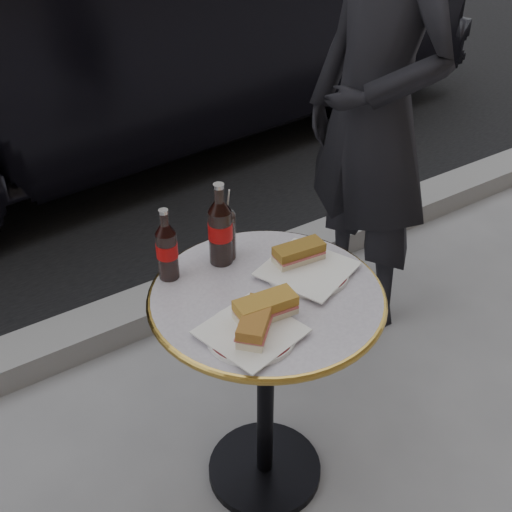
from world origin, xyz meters
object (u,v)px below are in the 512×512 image
pedestrian (375,115)px  bistro_table (266,392)px  plate_right (307,271)px  cola_bottle_right (220,224)px  cola_bottle_left (166,244)px  plate_left (251,334)px  cola_glass (224,236)px  parked_car (118,18)px

pedestrian → bistro_table: bearing=-58.2°
plate_right → pedestrian: pedestrian is taller
plate_right → cola_bottle_right: size_ratio=0.94×
cola_bottle_left → cola_bottle_right: bearing=-6.1°
cola_bottle_left → plate_left: bearing=-80.9°
plate_right → cola_bottle_right: bearing=132.6°
cola_bottle_left → cola_bottle_right: (0.15, -0.02, 0.02)m
cola_glass → cola_bottle_left: bearing=179.2°
plate_left → cola_bottle_right: 0.34m
plate_right → pedestrian: 0.84m
cola_bottle_left → parked_car: parked_car is taller
cola_bottle_right → parked_car: 2.51m
bistro_table → plate_right: bearing=4.6°
plate_right → plate_left: bearing=-154.5°
bistro_table → cola_glass: bearing=91.3°
cola_bottle_right → cola_glass: bearing=37.6°
cola_glass → pedestrian: 0.87m
cola_bottle_left → bistro_table: bearing=-49.3°
pedestrian → plate_right: bearing=-53.8°
cola_glass → parked_car: 2.49m
cola_bottle_left → parked_car: 2.55m
bistro_table → cola_bottle_left: cola_bottle_left is taller
plate_right → cola_glass: 0.25m
plate_left → plate_right: 0.29m
bistro_table → plate_right: 0.40m
cola_bottle_left → pedestrian: bearing=16.4°
plate_left → cola_glass: size_ratio=1.55×
bistro_table → plate_right: (0.14, 0.01, 0.37)m
bistro_table → plate_left: (-0.12, -0.12, 0.37)m
parked_car → plate_right: bearing=162.2°
bistro_table → plate_right: plate_right is taller
bistro_table → plate_left: size_ratio=3.37×
cola_bottle_right → cola_glass: cola_bottle_right is taller
bistro_table → cola_glass: 0.48m
cola_bottle_left → parked_car: bearing=69.2°
plate_left → pedestrian: pedestrian is taller
parked_car → pedestrian: bearing=177.3°
cola_bottle_left → cola_glass: size_ratio=1.48×
cola_bottle_right → plate_right: bearing=-47.4°
plate_left → cola_bottle_left: 0.34m
plate_right → cola_bottle_right: 0.27m
bistro_table → pedestrian: pedestrian is taller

